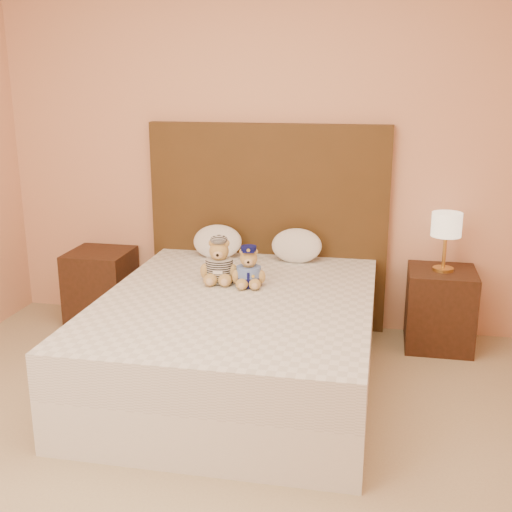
{
  "coord_description": "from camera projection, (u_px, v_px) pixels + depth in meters",
  "views": [
    {
      "loc": [
        0.82,
        -2.33,
        1.82
      ],
      "look_at": [
        0.07,
        1.45,
        0.74
      ],
      "focal_mm": 45.0,
      "sensor_mm": 36.0,
      "label": 1
    }
  ],
  "objects": [
    {
      "name": "ground",
      "position": [
        177.0,
        502.0,
        2.84
      ],
      "size": [
        4.0,
        4.5,
        0.0
      ],
      "primitive_type": "cube",
      "color": "tan",
      "rests_on": "ground"
    },
    {
      "name": "room_walls",
      "position": [
        196.0,
        79.0,
        2.79
      ],
      "size": [
        4.04,
        4.52,
        2.72
      ],
      "color": "#EAA580",
      "rests_on": "ground"
    },
    {
      "name": "bed",
      "position": [
        237.0,
        339.0,
        3.9
      ],
      "size": [
        1.6,
        2.0,
        0.55
      ],
      "color": "white",
      "rests_on": "ground"
    },
    {
      "name": "headboard",
      "position": [
        267.0,
        227.0,
        4.73
      ],
      "size": [
        1.75,
        0.08,
        1.5
      ],
      "primitive_type": "cube",
      "color": "#493016",
      "rests_on": "ground"
    },
    {
      "name": "nightstand_left",
      "position": [
        101.0,
        286.0,
        4.89
      ],
      "size": [
        0.45,
        0.45,
        0.55
      ],
      "primitive_type": "cube",
      "color": "#3C1E13",
      "rests_on": "ground"
    },
    {
      "name": "nightstand_right",
      "position": [
        440.0,
        308.0,
        4.42
      ],
      "size": [
        0.45,
        0.45,
        0.55
      ],
      "primitive_type": "cube",
      "color": "#3C1E13",
      "rests_on": "ground"
    },
    {
      "name": "lamp",
      "position": [
        446.0,
        228.0,
        4.27
      ],
      "size": [
        0.2,
        0.2,
        0.4
      ],
      "color": "gold",
      "rests_on": "nightstand_right"
    },
    {
      "name": "teddy_police",
      "position": [
        249.0,
        266.0,
        3.99
      ],
      "size": [
        0.25,
        0.25,
        0.26
      ],
      "primitive_type": null,
      "rotation": [
        0.0,
        0.0,
        0.17
      ],
      "color": "#A68540",
      "rests_on": "bed"
    },
    {
      "name": "teddy_prisoner",
      "position": [
        219.0,
        261.0,
        4.06
      ],
      "size": [
        0.28,
        0.27,
        0.28
      ],
      "primitive_type": null,
      "rotation": [
        0.0,
        0.0,
        0.12
      ],
      "color": "#A68540",
      "rests_on": "bed"
    },
    {
      "name": "pillow_left",
      "position": [
        217.0,
        240.0,
        4.64
      ],
      "size": [
        0.36,
        0.23,
        0.25
      ],
      "primitive_type": "ellipsoid",
      "color": "white",
      "rests_on": "bed"
    },
    {
      "name": "pillow_right",
      "position": [
        297.0,
        244.0,
        4.53
      ],
      "size": [
        0.36,
        0.23,
        0.25
      ],
      "primitive_type": "ellipsoid",
      "color": "white",
      "rests_on": "bed"
    }
  ]
}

